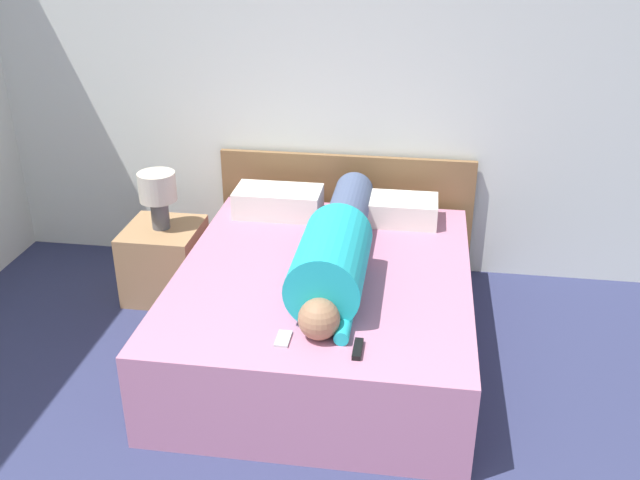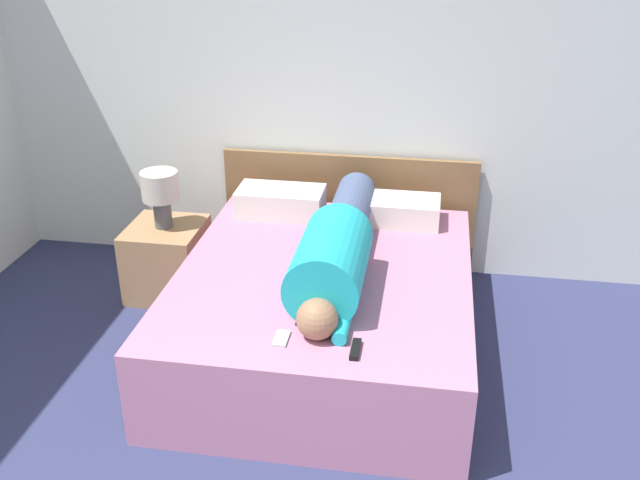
{
  "view_description": "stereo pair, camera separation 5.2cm",
  "coord_description": "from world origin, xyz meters",
  "px_view_note": "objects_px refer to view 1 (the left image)",
  "views": [
    {
      "loc": [
        0.57,
        -0.61,
        2.33
      ],
      "look_at": [
        0.09,
        2.64,
        0.76
      ],
      "focal_mm": 40.0,
      "sensor_mm": 36.0,
      "label": 1
    },
    {
      "loc": [
        0.62,
        -0.61,
        2.33
      ],
      "look_at": [
        0.09,
        2.64,
        0.76
      ],
      "focal_mm": 40.0,
      "sensor_mm": 36.0,
      "label": 2
    }
  ],
  "objects_px": {
    "bed": "(324,310)",
    "nightstand": "(165,261)",
    "pillow_second": "(395,210)",
    "cell_phone": "(282,339)",
    "pillow_near_headboard": "(278,202)",
    "tv_remote": "(358,349)",
    "person_lying": "(337,248)",
    "table_lamp": "(158,192)"
  },
  "relations": [
    {
      "from": "bed",
      "to": "cell_phone",
      "type": "xyz_separation_m",
      "value": [
        -0.09,
        -0.7,
        0.26
      ]
    },
    {
      "from": "table_lamp",
      "to": "cell_phone",
      "type": "xyz_separation_m",
      "value": [
        1.01,
        -1.19,
        -0.19
      ]
    },
    {
      "from": "nightstand",
      "to": "table_lamp",
      "type": "height_order",
      "value": "table_lamp"
    },
    {
      "from": "nightstand",
      "to": "tv_remote",
      "type": "xyz_separation_m",
      "value": [
        1.36,
        -1.23,
        0.29
      ]
    },
    {
      "from": "pillow_near_headboard",
      "to": "person_lying",
      "type": "bearing_deg",
      "value": -57.99
    },
    {
      "from": "tv_remote",
      "to": "bed",
      "type": "bearing_deg",
      "value": 109.27
    },
    {
      "from": "table_lamp",
      "to": "tv_remote",
      "type": "bearing_deg",
      "value": -42.12
    },
    {
      "from": "person_lying",
      "to": "cell_phone",
      "type": "bearing_deg",
      "value": -103.71
    },
    {
      "from": "person_lying",
      "to": "cell_phone",
      "type": "relative_size",
      "value": 12.72
    },
    {
      "from": "table_lamp",
      "to": "person_lying",
      "type": "relative_size",
      "value": 0.22
    },
    {
      "from": "nightstand",
      "to": "pillow_second",
      "type": "distance_m",
      "value": 1.51
    },
    {
      "from": "table_lamp",
      "to": "tv_remote",
      "type": "height_order",
      "value": "table_lamp"
    },
    {
      "from": "cell_phone",
      "to": "table_lamp",
      "type": "bearing_deg",
      "value": 130.35
    },
    {
      "from": "nightstand",
      "to": "pillow_near_headboard",
      "type": "bearing_deg",
      "value": 17.9
    },
    {
      "from": "nightstand",
      "to": "tv_remote",
      "type": "relative_size",
      "value": 3.24
    },
    {
      "from": "table_lamp",
      "to": "cell_phone",
      "type": "height_order",
      "value": "table_lamp"
    },
    {
      "from": "person_lying",
      "to": "pillow_second",
      "type": "distance_m",
      "value": 0.8
    },
    {
      "from": "table_lamp",
      "to": "tv_remote",
      "type": "distance_m",
      "value": 1.85
    },
    {
      "from": "bed",
      "to": "tv_remote",
      "type": "distance_m",
      "value": 0.83
    },
    {
      "from": "pillow_near_headboard",
      "to": "pillow_second",
      "type": "xyz_separation_m",
      "value": [
        0.74,
        -0.0,
        -0.01
      ]
    },
    {
      "from": "bed",
      "to": "pillow_near_headboard",
      "type": "height_order",
      "value": "pillow_near_headboard"
    },
    {
      "from": "nightstand",
      "to": "pillow_second",
      "type": "relative_size",
      "value": 0.94
    },
    {
      "from": "tv_remote",
      "to": "pillow_second",
      "type": "bearing_deg",
      "value": 86.57
    },
    {
      "from": "pillow_second",
      "to": "cell_phone",
      "type": "relative_size",
      "value": 3.99
    },
    {
      "from": "pillow_second",
      "to": "cell_phone",
      "type": "distance_m",
      "value": 1.49
    },
    {
      "from": "person_lying",
      "to": "pillow_near_headboard",
      "type": "distance_m",
      "value": 0.89
    },
    {
      "from": "table_lamp",
      "to": "tv_remote",
      "type": "xyz_separation_m",
      "value": [
        1.36,
        -1.23,
        -0.19
      ]
    },
    {
      "from": "nightstand",
      "to": "tv_remote",
      "type": "height_order",
      "value": "tv_remote"
    },
    {
      "from": "bed",
      "to": "person_lying",
      "type": "relative_size",
      "value": 1.15
    },
    {
      "from": "pillow_near_headboard",
      "to": "pillow_second",
      "type": "relative_size",
      "value": 1.05
    },
    {
      "from": "pillow_near_headboard",
      "to": "pillow_second",
      "type": "bearing_deg",
      "value": -0.0
    },
    {
      "from": "pillow_near_headboard",
      "to": "pillow_second",
      "type": "distance_m",
      "value": 0.74
    },
    {
      "from": "nightstand",
      "to": "pillow_near_headboard",
      "type": "height_order",
      "value": "pillow_near_headboard"
    },
    {
      "from": "pillow_second",
      "to": "tv_remote",
      "type": "xyz_separation_m",
      "value": [
        -0.09,
        -1.46,
        -0.06
      ]
    },
    {
      "from": "bed",
      "to": "pillow_near_headboard",
      "type": "xyz_separation_m",
      "value": [
        -0.4,
        0.72,
        0.34
      ]
    },
    {
      "from": "person_lying",
      "to": "pillow_second",
      "type": "relative_size",
      "value": 3.18
    },
    {
      "from": "person_lying",
      "to": "pillow_second",
      "type": "bearing_deg",
      "value": 69.85
    },
    {
      "from": "bed",
      "to": "nightstand",
      "type": "distance_m",
      "value": 1.21
    },
    {
      "from": "bed",
      "to": "nightstand",
      "type": "bearing_deg",
      "value": 156.05
    },
    {
      "from": "pillow_second",
      "to": "tv_remote",
      "type": "relative_size",
      "value": 3.46
    },
    {
      "from": "bed",
      "to": "nightstand",
      "type": "relative_size",
      "value": 3.92
    },
    {
      "from": "nightstand",
      "to": "table_lamp",
      "type": "bearing_deg",
      "value": 180.0
    }
  ]
}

